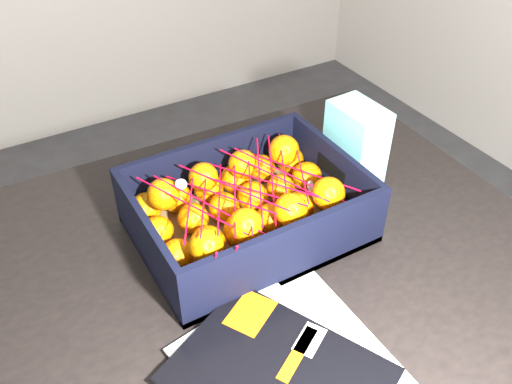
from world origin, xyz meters
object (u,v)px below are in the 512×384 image
produce_crate (248,215)px  magazine_stack (291,370)px  table (211,305)px  retail_carton (355,145)px

produce_crate → magazine_stack: bearing=-108.1°
table → magazine_stack: (0.01, -0.24, 0.11)m
retail_carton → produce_crate: bearing=-176.6°
produce_crate → retail_carton: bearing=6.2°
retail_carton → table: bearing=-171.0°
produce_crate → retail_carton: retail_carton is taller
magazine_stack → produce_crate: size_ratio=0.89×
magazine_stack → table: bearing=92.2°
table → retail_carton: size_ratio=7.28×
table → magazine_stack: size_ratio=3.57×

